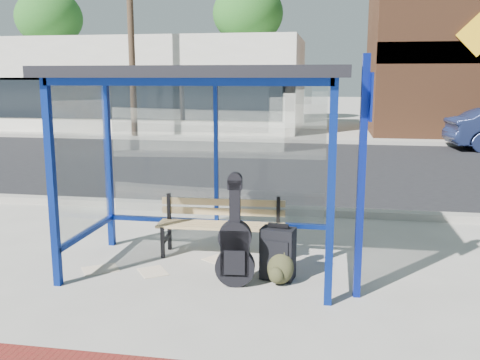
% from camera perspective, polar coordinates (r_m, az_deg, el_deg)
% --- Properties ---
extents(ground, '(120.00, 120.00, 0.00)m').
position_cam_1_polar(ground, '(6.60, -3.90, -9.54)').
color(ground, '#B2ADA0').
rests_on(ground, ground).
extents(curb_near, '(60.00, 0.25, 0.12)m').
position_cam_1_polar(curb_near, '(9.31, 0.36, -3.06)').
color(curb_near, gray).
rests_on(curb_near, ground).
extents(street_asphalt, '(60.00, 10.00, 0.00)m').
position_cam_1_polar(street_asphalt, '(14.27, 3.79, 1.59)').
color(street_asphalt, black).
rests_on(street_asphalt, ground).
extents(curb_far, '(60.00, 0.25, 0.12)m').
position_cam_1_polar(curb_far, '(19.29, 5.44, 4.17)').
color(curb_far, gray).
rests_on(curb_far, ground).
extents(far_sidewalk, '(60.00, 4.00, 0.01)m').
position_cam_1_polar(far_sidewalk, '(21.18, 5.85, 4.60)').
color(far_sidewalk, '#B2ADA0').
rests_on(far_sidewalk, ground).
extents(bus_shelter, '(3.30, 1.80, 2.42)m').
position_cam_1_polar(bus_shelter, '(6.26, -3.99, 8.74)').
color(bus_shelter, navy).
rests_on(bus_shelter, ground).
extents(storefront_white, '(18.00, 6.04, 4.00)m').
position_cam_1_polar(storefront_white, '(26.19, -13.89, 9.91)').
color(storefront_white, silver).
rests_on(storefront_white, ground).
extents(tree_left, '(3.60, 3.60, 7.03)m').
position_cam_1_polar(tree_left, '(32.16, -19.69, 15.90)').
color(tree_left, '#4C3826').
rests_on(tree_left, ground).
extents(tree_mid, '(3.60, 3.60, 7.03)m').
position_cam_1_polar(tree_mid, '(28.54, 0.86, 17.22)').
color(tree_mid, '#4C3826').
rests_on(tree_mid, ground).
extents(utility_pole_west, '(1.60, 0.24, 8.00)m').
position_cam_1_polar(utility_pole_west, '(20.88, -11.57, 15.63)').
color(utility_pole_west, '#4C3826').
rests_on(utility_pole_west, ground).
extents(bench, '(1.67, 0.48, 0.78)m').
position_cam_1_polar(bench, '(7.01, -1.98, -4.51)').
color(bench, black).
rests_on(bench, ground).
extents(guitar_bag, '(0.45, 0.17, 1.21)m').
position_cam_1_polar(guitar_bag, '(5.97, -0.54, -7.24)').
color(guitar_bag, black).
rests_on(guitar_bag, ground).
extents(suitcase, '(0.42, 0.31, 0.66)m').
position_cam_1_polar(suitcase, '(6.23, 4.05, -7.83)').
color(suitcase, black).
rests_on(suitcase, ground).
extents(backpack, '(0.37, 0.35, 0.37)m').
position_cam_1_polar(backpack, '(6.13, 4.27, -9.43)').
color(backpack, '#30301A').
rests_on(backpack, ground).
extents(sign_post, '(0.11, 0.32, 2.54)m').
position_cam_1_polar(sign_post, '(5.59, 12.97, 1.58)').
color(sign_post, navy).
rests_on(sign_post, ground).
extents(newspaper_a, '(0.46, 0.48, 0.01)m').
position_cam_1_polar(newspaper_a, '(6.61, -9.28, -9.63)').
color(newspaper_a, white).
rests_on(newspaper_a, ground).
extents(newspaper_b, '(0.52, 0.50, 0.01)m').
position_cam_1_polar(newspaper_b, '(6.82, -14.65, -9.20)').
color(newspaper_b, white).
rests_on(newspaper_b, ground).
extents(newspaper_c, '(0.46, 0.44, 0.01)m').
position_cam_1_polar(newspaper_c, '(6.93, -2.26, -8.52)').
color(newspaper_c, white).
rests_on(newspaper_c, ground).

